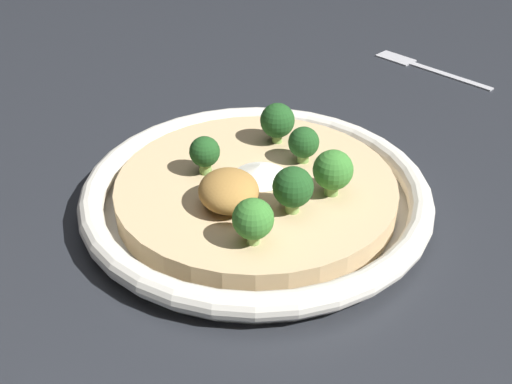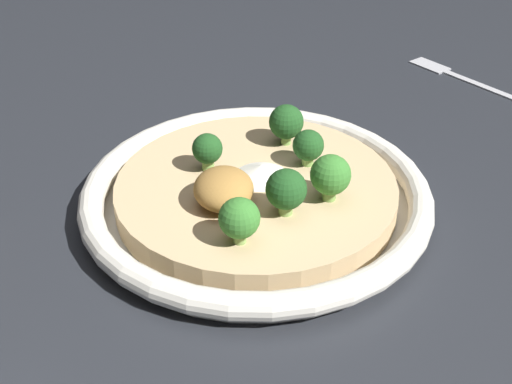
{
  "view_description": "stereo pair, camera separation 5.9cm",
  "coord_description": "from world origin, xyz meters",
  "px_view_note": "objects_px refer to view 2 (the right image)",
  "views": [
    {
      "loc": [
        -0.48,
        0.09,
        0.35
      ],
      "look_at": [
        0.0,
        0.0,
        0.02
      ],
      "focal_mm": 45.0,
      "sensor_mm": 36.0,
      "label": 1
    },
    {
      "loc": [
        -0.49,
        0.04,
        0.35
      ],
      "look_at": [
        0.0,
        0.0,
        0.02
      ],
      "focal_mm": 45.0,
      "sensor_mm": 36.0,
      "label": 2
    }
  ],
  "objects_px": {
    "broccoli_front_left": "(330,176)",
    "fork_utensil": "(454,74)",
    "broccoli_right": "(286,122)",
    "broccoli_left": "(286,190)",
    "risotto_bowl": "(256,194)",
    "broccoli_back_left": "(239,219)",
    "broccoli_back": "(207,150)",
    "broccoli_front": "(308,146)"
  },
  "relations": [
    {
      "from": "risotto_bowl",
      "to": "broccoli_back_left",
      "type": "xyz_separation_m",
      "value": [
        -0.09,
        0.02,
        0.04
      ]
    },
    {
      "from": "risotto_bowl",
      "to": "broccoli_front_left",
      "type": "xyz_separation_m",
      "value": [
        -0.03,
        -0.06,
        0.04
      ]
    },
    {
      "from": "broccoli_back_left",
      "to": "broccoli_back",
      "type": "bearing_deg",
      "value": 12.17
    },
    {
      "from": "broccoli_front_left",
      "to": "fork_utensil",
      "type": "distance_m",
      "value": 0.39
    },
    {
      "from": "fork_utensil",
      "to": "broccoli_left",
      "type": "bearing_deg",
      "value": 108.16
    },
    {
      "from": "broccoli_front",
      "to": "broccoli_left",
      "type": "relative_size",
      "value": 0.85
    },
    {
      "from": "broccoli_back_left",
      "to": "broccoli_front_left",
      "type": "bearing_deg",
      "value": -55.91
    },
    {
      "from": "broccoli_back",
      "to": "broccoli_left",
      "type": "height_order",
      "value": "broccoli_left"
    },
    {
      "from": "broccoli_back",
      "to": "broccoli_front",
      "type": "relative_size",
      "value": 1.04
    },
    {
      "from": "broccoli_back",
      "to": "broccoli_right",
      "type": "height_order",
      "value": "broccoli_right"
    },
    {
      "from": "broccoli_back",
      "to": "fork_utensil",
      "type": "relative_size",
      "value": 0.24
    },
    {
      "from": "broccoli_left",
      "to": "broccoli_right",
      "type": "bearing_deg",
      "value": -6.41
    },
    {
      "from": "broccoli_front",
      "to": "broccoli_back",
      "type": "bearing_deg",
      "value": 91.74
    },
    {
      "from": "risotto_bowl",
      "to": "broccoli_front_left",
      "type": "distance_m",
      "value": 0.08
    },
    {
      "from": "broccoli_front",
      "to": "risotto_bowl",
      "type": "bearing_deg",
      "value": 117.23
    },
    {
      "from": "broccoli_back",
      "to": "fork_utensil",
      "type": "xyz_separation_m",
      "value": [
        0.26,
        -0.33,
        -0.05
      ]
    },
    {
      "from": "broccoli_right",
      "to": "broccoli_left",
      "type": "bearing_deg",
      "value": 173.59
    },
    {
      "from": "broccoli_front",
      "to": "broccoli_right",
      "type": "distance_m",
      "value": 0.04
    },
    {
      "from": "broccoli_front_left",
      "to": "broccoli_back_left",
      "type": "xyz_separation_m",
      "value": [
        -0.05,
        0.08,
        -0.0
      ]
    },
    {
      "from": "broccoli_front_left",
      "to": "broccoli_back",
      "type": "bearing_deg",
      "value": 61.89
    },
    {
      "from": "broccoli_left",
      "to": "broccoli_front_left",
      "type": "bearing_deg",
      "value": -64.98
    },
    {
      "from": "broccoli_left",
      "to": "fork_utensil",
      "type": "height_order",
      "value": "broccoli_left"
    },
    {
      "from": "broccoli_back",
      "to": "broccoli_front_left",
      "type": "distance_m",
      "value": 0.12
    },
    {
      "from": "broccoli_left",
      "to": "fork_utensil",
      "type": "distance_m",
      "value": 0.43
    },
    {
      "from": "fork_utensil",
      "to": "broccoli_right",
      "type": "bearing_deg",
      "value": 97.19
    },
    {
      "from": "broccoli_front_left",
      "to": "broccoli_right",
      "type": "relative_size",
      "value": 1.03
    },
    {
      "from": "broccoli_front_left",
      "to": "broccoli_right",
      "type": "xyz_separation_m",
      "value": [
        0.1,
        0.03,
        -0.0
      ]
    },
    {
      "from": "broccoli_back",
      "to": "broccoli_front",
      "type": "height_order",
      "value": "broccoli_back"
    },
    {
      "from": "broccoli_front_left",
      "to": "fork_utensil",
      "type": "bearing_deg",
      "value": -35.2
    },
    {
      "from": "risotto_bowl",
      "to": "broccoli_back_left",
      "type": "distance_m",
      "value": 0.1
    },
    {
      "from": "broccoli_back",
      "to": "broccoli_front_left",
      "type": "xyz_separation_m",
      "value": [
        -0.06,
        -0.1,
        0.0
      ]
    },
    {
      "from": "risotto_bowl",
      "to": "broccoli_left",
      "type": "relative_size",
      "value": 7.72
    },
    {
      "from": "risotto_bowl",
      "to": "broccoli_right",
      "type": "height_order",
      "value": "broccoli_right"
    },
    {
      "from": "risotto_bowl",
      "to": "broccoli_back",
      "type": "relative_size",
      "value": 8.74
    },
    {
      "from": "risotto_bowl",
      "to": "broccoli_back_left",
      "type": "relative_size",
      "value": 8.1
    },
    {
      "from": "broccoli_back_left",
      "to": "broccoli_right",
      "type": "bearing_deg",
      "value": -19.21
    },
    {
      "from": "broccoli_right",
      "to": "broccoli_back_left",
      "type": "xyz_separation_m",
      "value": [
        -0.15,
        0.05,
        -0.0
      ]
    },
    {
      "from": "broccoli_right",
      "to": "broccoli_left",
      "type": "distance_m",
      "value": 0.12
    },
    {
      "from": "broccoli_left",
      "to": "fork_utensil",
      "type": "relative_size",
      "value": 0.27
    },
    {
      "from": "risotto_bowl",
      "to": "broccoli_right",
      "type": "xyz_separation_m",
      "value": [
        0.07,
        -0.03,
        0.04
      ]
    },
    {
      "from": "risotto_bowl",
      "to": "fork_utensil",
      "type": "height_order",
      "value": "risotto_bowl"
    },
    {
      "from": "broccoli_back",
      "to": "fork_utensil",
      "type": "distance_m",
      "value": 0.42
    }
  ]
}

